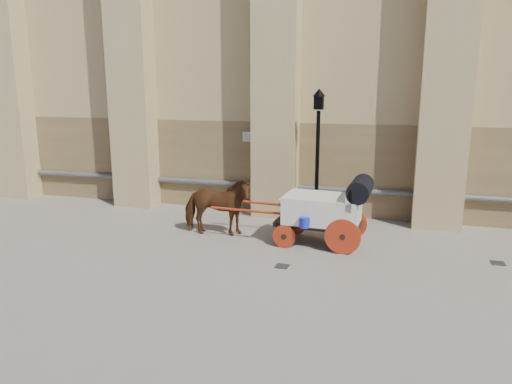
% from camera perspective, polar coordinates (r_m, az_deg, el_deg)
% --- Properties ---
extents(ground, '(90.00, 90.00, 0.00)m').
position_cam_1_polar(ground, '(12.91, 2.74, -7.07)').
color(ground, gray).
rests_on(ground, ground).
extents(horse, '(2.11, 1.14, 1.71)m').
position_cam_1_polar(horse, '(14.17, -4.49, -1.65)').
color(horse, brown).
rests_on(horse, ground).
extents(carriage, '(4.37, 1.57, 1.89)m').
position_cam_1_polar(carriage, '(13.45, 8.19, -1.82)').
color(carriage, black).
rests_on(carriage, ground).
extents(street_lamp, '(0.38, 0.38, 4.11)m').
position_cam_1_polar(street_lamp, '(15.07, 7.04, 4.40)').
color(street_lamp, black).
rests_on(street_lamp, ground).
extents(drain_grate_near, '(0.33, 0.33, 0.01)m').
position_cam_1_polar(drain_grate_near, '(12.08, 3.00, -8.46)').
color(drain_grate_near, black).
rests_on(drain_grate_near, ground).
extents(drain_grate_far, '(0.34, 0.34, 0.01)m').
position_cam_1_polar(drain_grate_far, '(13.60, 25.91, -7.32)').
color(drain_grate_far, black).
rests_on(drain_grate_far, ground).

